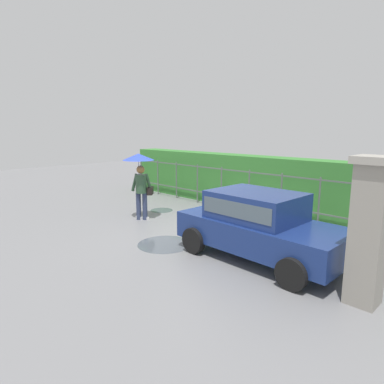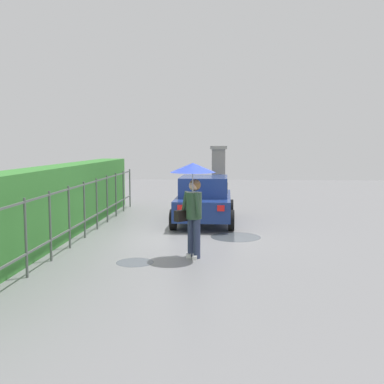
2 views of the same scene
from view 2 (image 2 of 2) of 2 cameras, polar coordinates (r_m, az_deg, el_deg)
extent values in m
plane|color=slate|center=(12.37, -0.37, -5.56)|extent=(40.00, 40.00, 0.00)
cube|color=navy|center=(14.41, 1.55, -1.58)|extent=(3.72, 1.70, 0.60)
cube|color=navy|center=(14.20, 1.52, 0.74)|extent=(1.92, 1.47, 0.60)
cube|color=#4C5B66|center=(14.20, 1.52, 0.82)|extent=(1.77, 1.49, 0.33)
cylinder|color=black|center=(15.75, -1.28, -1.96)|extent=(0.60, 0.19, 0.60)
cylinder|color=black|center=(15.67, 4.85, -2.02)|extent=(0.60, 0.19, 0.60)
cylinder|color=black|center=(13.29, -2.36, -3.45)|extent=(0.60, 0.19, 0.60)
cylinder|color=black|center=(13.20, 4.91, -3.53)|extent=(0.60, 0.19, 0.60)
cube|color=red|center=(12.60, -1.39, -1.99)|extent=(0.06, 0.20, 0.16)
cube|color=red|center=(12.53, 3.62, -2.04)|extent=(0.06, 0.20, 0.16)
cylinder|color=#2D3856|center=(9.96, 0.62, -5.87)|extent=(0.15, 0.15, 0.86)
cylinder|color=#2D3856|center=(10.11, -0.12, -5.70)|extent=(0.15, 0.15, 0.86)
cube|color=white|center=(10.01, 0.35, -8.11)|extent=(0.26, 0.10, 0.08)
cube|color=white|center=(10.15, -0.39, -7.90)|extent=(0.26, 0.10, 0.08)
cylinder|color=#2D4C33|center=(9.91, 0.24, -1.70)|extent=(0.34, 0.34, 0.58)
sphere|color=#DBAD89|center=(9.86, 0.25, 0.77)|extent=(0.22, 0.22, 0.22)
sphere|color=olive|center=(9.88, 0.38, 0.90)|extent=(0.25, 0.25, 0.25)
cylinder|color=#2D4C33|center=(9.69, 0.72, -1.71)|extent=(0.23, 0.22, 0.56)
cylinder|color=#2D4C33|center=(10.02, -0.92, -1.45)|extent=(0.23, 0.22, 0.56)
cylinder|color=#B2B2B7|center=(9.74, 0.10, 0.21)|extent=(0.02, 0.02, 0.77)
cone|color=blue|center=(9.71, 0.10, 3.06)|extent=(0.98, 0.98, 0.20)
cube|color=black|center=(10.07, -1.23, -2.97)|extent=(0.35, 0.36, 0.24)
cube|color=gray|center=(16.62, 3.32, 1.39)|extent=(0.48, 0.48, 2.30)
cube|color=#9E998E|center=(16.56, 3.35, 5.57)|extent=(0.60, 0.60, 0.12)
cylinder|color=#59605B|center=(9.01, -20.04, -5.42)|extent=(0.05, 0.05, 1.50)
cylinder|color=#59605B|center=(10.12, -17.29, -4.11)|extent=(0.05, 0.05, 1.50)
cylinder|color=#59605B|center=(11.25, -15.09, -3.05)|extent=(0.05, 0.05, 1.50)
cylinder|color=#59605B|center=(12.39, -13.29, -2.19)|extent=(0.05, 0.05, 1.50)
cylinder|color=#59605B|center=(13.55, -11.80, -1.47)|extent=(0.05, 0.05, 1.50)
cylinder|color=#59605B|center=(14.71, -10.55, -0.86)|extent=(0.05, 0.05, 1.50)
cylinder|color=#59605B|center=(15.88, -9.48, -0.34)|extent=(0.05, 0.05, 1.50)
cylinder|color=#59605B|center=(17.06, -8.56, 0.11)|extent=(0.05, 0.05, 1.50)
cylinder|color=#59605B|center=(18.25, -7.76, 0.49)|extent=(0.05, 0.05, 1.50)
cube|color=#59605B|center=(12.31, -13.37, 0.90)|extent=(12.15, 0.03, 0.04)
cube|color=#59605B|center=(12.43, -13.26, -3.56)|extent=(12.15, 0.03, 0.04)
cube|color=#387F33|center=(12.61, -16.63, -1.22)|extent=(13.15, 0.90, 1.90)
cylinder|color=#4C545B|center=(12.35, 5.47, -5.60)|extent=(1.35, 1.35, 0.00)
cylinder|color=#4C545B|center=(9.79, -7.13, -8.70)|extent=(0.80, 0.80, 0.00)
camera|label=1|loc=(19.00, 20.45, 6.62)|focal=31.07mm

